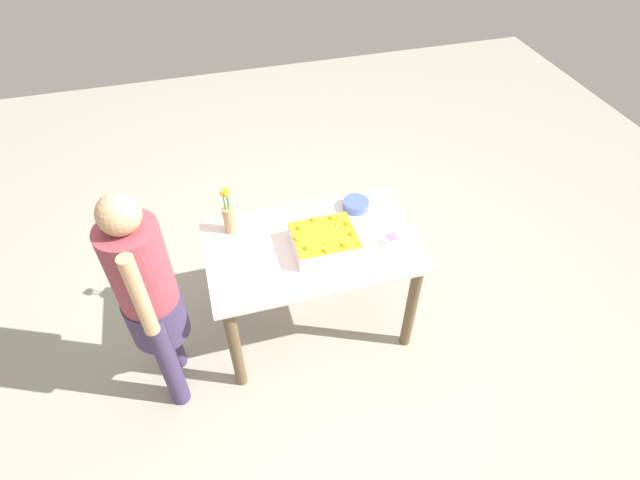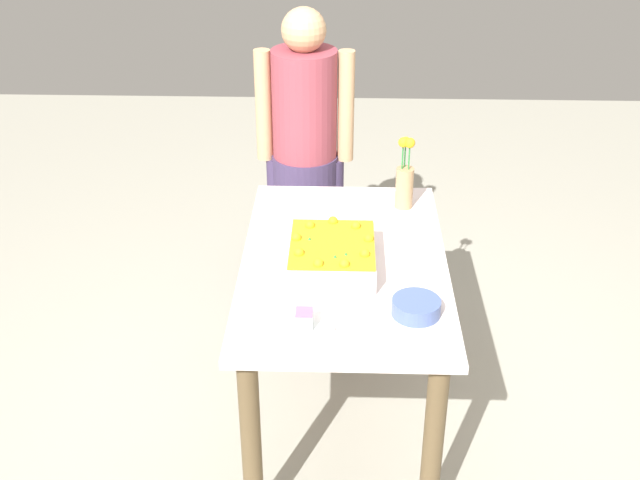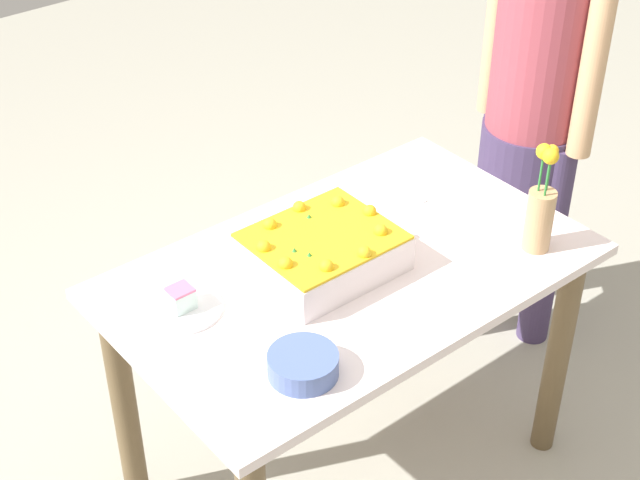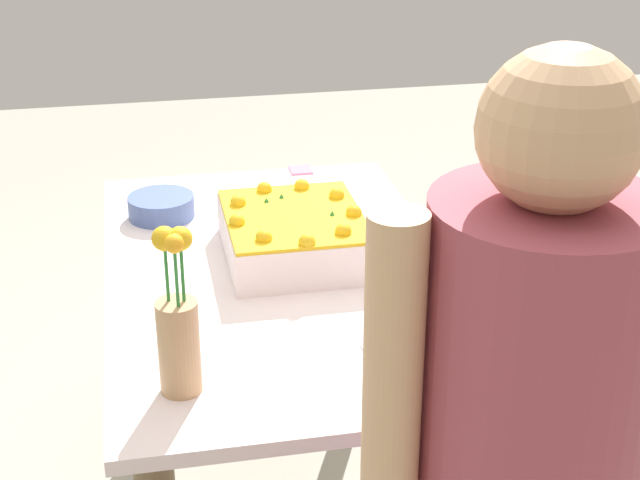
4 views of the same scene
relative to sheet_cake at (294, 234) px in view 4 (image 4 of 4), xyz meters
name	(u,v)px [view 4 (image 4 of 4)]	position (x,y,z in m)	size (l,w,h in m)	color
dining_table	(281,327)	(0.06, -0.04, -0.20)	(1.25, 0.76, 0.78)	silver
sheet_cake	(294,234)	(0.00, 0.00, 0.00)	(0.37, 0.31, 0.13)	white
serving_plate_with_slice	(301,187)	(-0.38, 0.08, -0.04)	(0.20, 0.20, 0.07)	white
cake_knife	(414,338)	(0.41, 0.16, -0.05)	(0.22, 0.02, 0.00)	silver
flower_vase	(178,330)	(0.50, -0.29, 0.07)	(0.07, 0.07, 0.31)	tan
fruit_bowl	(161,207)	(-0.29, -0.28, -0.03)	(0.16, 0.16, 0.06)	#4E64A2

